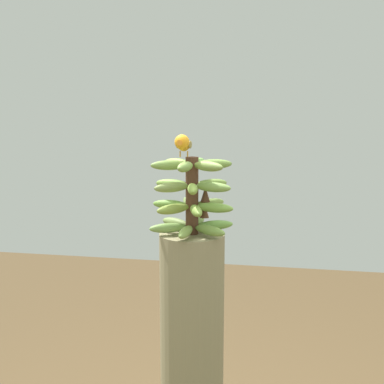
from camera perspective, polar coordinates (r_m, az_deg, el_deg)
banana_bunch at (r=1.77m, az=0.04°, el=-0.49°), size 0.33×0.33×0.29m
perched_bird at (r=1.73m, az=-1.08°, el=5.89°), size 0.20×0.06×0.09m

